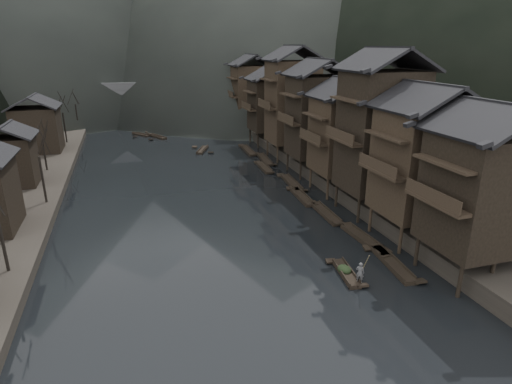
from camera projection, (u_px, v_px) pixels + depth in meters
name	position (u px, v px, depth m)	size (l,w,h in m)	color
water	(229.00, 258.00, 35.84)	(300.00, 300.00, 0.00)	black
right_bank	(358.00, 133.00, 81.33)	(40.00, 200.00, 1.80)	#2D2823
stilt_houses	(322.00, 107.00, 55.19)	(9.00, 67.60, 17.09)	black
left_houses	(1.00, 154.00, 46.52)	(8.10, 53.20, 8.73)	black
bare_trees	(39.00, 140.00, 49.28)	(3.95, 73.44, 7.89)	black
moored_sampans	(295.00, 187.00, 53.08)	(3.12, 48.32, 0.47)	black
midriver_boats	(166.00, 140.00, 79.22)	(12.53, 21.25, 0.45)	black
stone_bridge	(156.00, 98.00, 99.23)	(40.00, 6.00, 9.00)	#4C4C4F
hero_sampan	(346.00, 273.00, 33.17)	(1.56, 4.69, 0.43)	black
cargo_heap	(345.00, 265.00, 33.18)	(1.02, 1.33, 0.61)	black
boatman	(360.00, 270.00, 31.44)	(0.61, 0.40, 1.69)	#565658
bamboo_pole	(366.00, 236.00, 30.61)	(0.06, 0.06, 4.53)	#8C7A51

